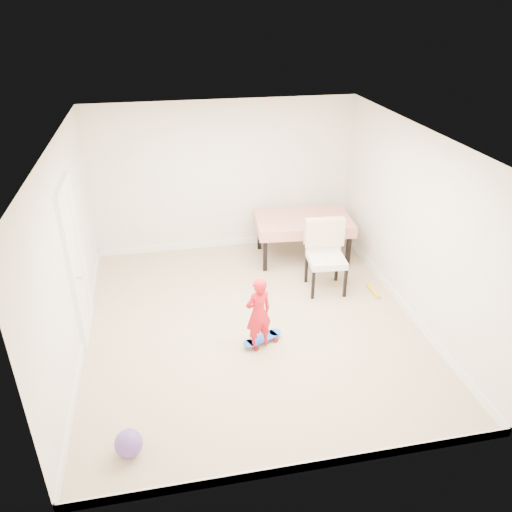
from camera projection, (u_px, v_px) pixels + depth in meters
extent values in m
plane|color=tan|center=(252.00, 323.00, 6.96)|extent=(5.00, 5.00, 0.00)
cube|color=white|center=(251.00, 140.00, 5.76)|extent=(4.50, 5.00, 0.04)
cube|color=silver|center=(224.00, 178.00, 8.51)|extent=(4.50, 0.04, 2.60)
cube|color=silver|center=(306.00, 365.00, 4.20)|extent=(4.50, 0.04, 2.60)
cube|color=silver|center=(69.00, 255.00, 5.97)|extent=(0.04, 5.00, 2.60)
cube|color=silver|center=(413.00, 226.00, 6.74)|extent=(0.04, 5.00, 2.60)
cube|color=white|center=(76.00, 264.00, 6.36)|extent=(0.11, 0.94, 2.11)
cube|color=white|center=(226.00, 242.00, 9.10)|extent=(4.50, 0.02, 0.12)
cube|color=white|center=(300.00, 467.00, 4.77)|extent=(4.50, 0.02, 0.12)
cube|color=white|center=(84.00, 339.00, 6.55)|extent=(0.02, 5.00, 0.12)
cube|color=white|center=(401.00, 303.00, 7.32)|extent=(0.02, 5.00, 0.12)
imported|color=red|center=(258.00, 315.00, 6.26)|extent=(0.42, 0.34, 0.99)
sphere|color=#6544A5|center=(129.00, 443.00, 4.93)|extent=(0.28, 0.28, 0.28)
cylinder|color=yellow|center=(373.00, 291.00, 7.67)|extent=(0.07, 0.40, 0.06)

